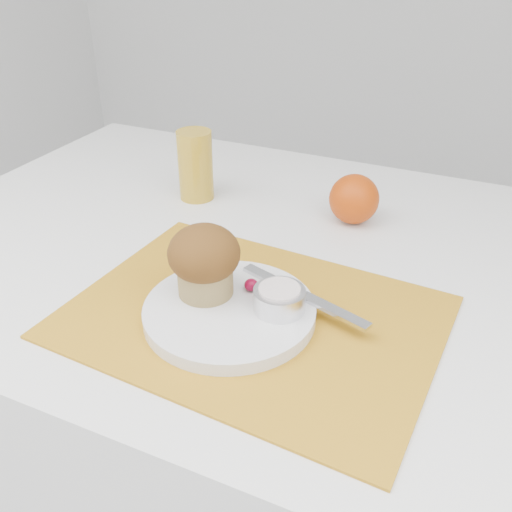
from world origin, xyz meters
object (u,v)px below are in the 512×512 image
at_px(plate, 230,312).
at_px(juice_glass, 195,165).
at_px(table, 272,424).
at_px(muffin, 204,260).
at_px(orange, 354,199).

relative_size(plate, juice_glass, 1.76).
height_order(table, plate, plate).
xyz_separation_m(plate, muffin, (-0.04, 0.01, 0.06)).
relative_size(table, juice_glass, 9.79).
height_order(table, orange, orange).
bearing_deg(orange, plate, -101.33).
bearing_deg(orange, table, -118.90).
relative_size(plate, orange, 2.65).
relative_size(plate, muffin, 2.29).
bearing_deg(juice_glass, table, -29.87).
distance_m(orange, muffin, 0.33).
bearing_deg(muffin, table, 80.50).
relative_size(table, muffin, 12.77).
xyz_separation_m(table, juice_glass, (-0.20, 0.12, 0.44)).
bearing_deg(orange, muffin, -108.95).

